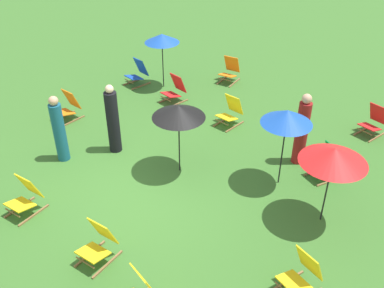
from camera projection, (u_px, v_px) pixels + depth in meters
name	position (u px, v px, depth m)	size (l,w,h in m)	color
ground_plane	(154.00, 183.00, 9.77)	(40.00, 40.00, 0.00)	#386B28
deckchair_0	(98.00, 243.00, 7.74)	(0.62, 0.84, 0.83)	olive
deckchair_1	(328.00, 163.00, 9.80)	(0.68, 0.87, 0.83)	olive
deckchair_2	(302.00, 274.00, 7.16)	(0.61, 0.83, 0.83)	olive
deckchair_3	(68.00, 107.00, 12.02)	(0.55, 0.80, 0.83)	olive
deckchair_4	(175.00, 90.00, 12.90)	(0.50, 0.78, 0.83)	olive
deckchair_5	(138.00, 73.00, 13.91)	(0.50, 0.78, 0.83)	olive
deckchair_6	(374.00, 122.00, 11.34)	(0.56, 0.81, 0.83)	olive
deckchair_8	(230.00, 71.00, 14.07)	(0.65, 0.86, 0.83)	olive
deckchair_9	(230.00, 112.00, 11.77)	(0.50, 0.78, 0.83)	olive
deckchair_10	(25.00, 197.00, 8.81)	(0.62, 0.84, 0.83)	olive
umbrella_0	(162.00, 38.00, 13.08)	(1.06, 1.06, 1.72)	black
umbrella_1	(334.00, 155.00, 7.95)	(1.27, 1.27, 1.71)	black
umbrella_2	(179.00, 111.00, 9.34)	(1.17, 1.17, 1.70)	black
umbrella_3	(287.00, 117.00, 8.89)	(1.07, 1.07, 1.84)	black
person_0	(59.00, 130.00, 10.15)	(0.37, 0.37, 1.68)	#195972
person_1	(113.00, 121.00, 10.45)	(0.31, 0.31, 1.77)	black
person_2	(302.00, 131.00, 10.02)	(0.37, 0.37, 1.79)	maroon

